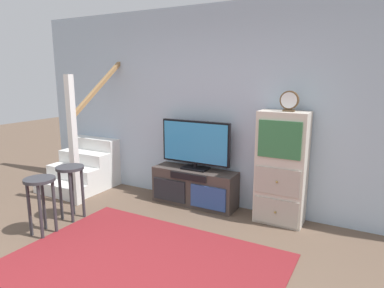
{
  "coord_description": "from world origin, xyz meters",
  "views": [
    {
      "loc": [
        1.85,
        -1.78,
        1.81
      ],
      "look_at": [
        -0.16,
        1.87,
        0.94
      ],
      "focal_mm": 31.82,
      "sensor_mm": 36.0,
      "label": 1
    }
  ],
  "objects_px": {
    "media_console": "(194,187)",
    "side_cabinet": "(281,168)",
    "television": "(195,144)",
    "bar_stool_far": "(71,180)",
    "bar_stool_near": "(41,192)",
    "desk_clock": "(289,101)"
  },
  "relations": [
    {
      "from": "media_console",
      "to": "television",
      "type": "xyz_separation_m",
      "value": [
        -0.0,
        0.02,
        0.61
      ]
    },
    {
      "from": "media_console",
      "to": "bar_stool_near",
      "type": "distance_m",
      "value": 1.97
    },
    {
      "from": "media_console",
      "to": "television",
      "type": "relative_size",
      "value": 1.18
    },
    {
      "from": "side_cabinet",
      "to": "desk_clock",
      "type": "xyz_separation_m",
      "value": [
        0.05,
        -0.01,
        0.81
      ]
    },
    {
      "from": "media_console",
      "to": "television",
      "type": "bearing_deg",
      "value": 90.0
    },
    {
      "from": "television",
      "to": "side_cabinet",
      "type": "bearing_deg",
      "value": -0.66
    },
    {
      "from": "television",
      "to": "bar_stool_far",
      "type": "relative_size",
      "value": 1.49
    },
    {
      "from": "media_console",
      "to": "side_cabinet",
      "type": "height_order",
      "value": "side_cabinet"
    },
    {
      "from": "bar_stool_near",
      "to": "bar_stool_far",
      "type": "xyz_separation_m",
      "value": [
        -0.04,
        0.47,
        0.01
      ]
    },
    {
      "from": "bar_stool_near",
      "to": "side_cabinet",
      "type": "bearing_deg",
      "value": 35.65
    },
    {
      "from": "television",
      "to": "bar_stool_far",
      "type": "xyz_separation_m",
      "value": [
        -1.13,
        -1.18,
        -0.36
      ]
    },
    {
      "from": "desk_clock",
      "to": "bar_stool_near",
      "type": "height_order",
      "value": "desk_clock"
    },
    {
      "from": "bar_stool_far",
      "to": "bar_stool_near",
      "type": "bearing_deg",
      "value": -84.55
    },
    {
      "from": "media_console",
      "to": "bar_stool_far",
      "type": "relative_size",
      "value": 1.76
    },
    {
      "from": "bar_stool_near",
      "to": "bar_stool_far",
      "type": "bearing_deg",
      "value": 95.45
    },
    {
      "from": "media_console",
      "to": "bar_stool_near",
      "type": "xyz_separation_m",
      "value": [
        -1.09,
        -1.62,
        0.25
      ]
    },
    {
      "from": "television",
      "to": "side_cabinet",
      "type": "xyz_separation_m",
      "value": [
        1.19,
        -0.01,
        -0.18
      ]
    },
    {
      "from": "television",
      "to": "bar_stool_far",
      "type": "bearing_deg",
      "value": -133.92
    },
    {
      "from": "media_console",
      "to": "side_cabinet",
      "type": "distance_m",
      "value": 1.27
    },
    {
      "from": "bar_stool_near",
      "to": "media_console",
      "type": "bearing_deg",
      "value": 56.17
    },
    {
      "from": "bar_stool_far",
      "to": "media_console",
      "type": "bearing_deg",
      "value": 45.5
    },
    {
      "from": "bar_stool_near",
      "to": "bar_stool_far",
      "type": "distance_m",
      "value": 0.47
    }
  ]
}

